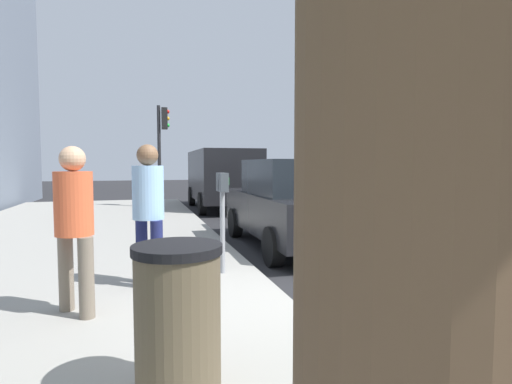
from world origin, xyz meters
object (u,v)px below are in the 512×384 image
(parked_van_far, at_px, (222,176))
(traffic_signal, at_px, (162,139))
(parking_meter, at_px, (222,201))
(pedestrian_at_meter, at_px, (148,203))
(pedestrian_bystander, at_px, (74,217))
(parked_sedan_near, at_px, (294,203))
(trash_bin, at_px, (178,320))

(parked_van_far, bearing_deg, traffic_signal, 90.85)
(parking_meter, xyz_separation_m, pedestrian_at_meter, (-0.33, 1.01, 0.03))
(pedestrian_bystander, distance_m, parked_sedan_near, 4.87)
(parking_meter, height_order, pedestrian_bystander, pedestrian_bystander)
(pedestrian_bystander, distance_m, trash_bin, 2.05)
(parked_sedan_near, bearing_deg, parking_meter, 138.04)
(pedestrian_at_meter, bearing_deg, parking_meter, -9.08)
(pedestrian_bystander, height_order, trash_bin, pedestrian_bystander)
(pedestrian_bystander, xyz_separation_m, parked_van_far, (10.61, -3.63, 0.11))
(parked_sedan_near, bearing_deg, pedestrian_at_meter, 129.92)
(parking_meter, distance_m, trash_bin, 3.11)
(parking_meter, bearing_deg, parked_sedan_near, -41.96)
(parked_sedan_near, height_order, parked_van_far, parked_van_far)
(pedestrian_at_meter, bearing_deg, trash_bin, -114.43)
(pedestrian_bystander, bearing_deg, parking_meter, -5.01)
(parked_van_far, bearing_deg, pedestrian_at_meter, 163.57)
(pedestrian_bystander, distance_m, parked_van_far, 11.22)
(parking_meter, bearing_deg, parked_van_far, -11.23)
(parked_van_far, xyz_separation_m, trash_bin, (-12.40, 2.77, -0.60))
(parked_sedan_near, xyz_separation_m, trash_bin, (-5.03, 2.77, -0.24))
(pedestrian_at_meter, bearing_deg, pedestrian_bystander, -159.17)
(trash_bin, bearing_deg, pedestrian_bystander, 25.70)
(pedestrian_at_meter, relative_size, parked_van_far, 0.34)
(pedestrian_at_meter, xyz_separation_m, traffic_signal, (9.76, -0.73, 1.38))
(pedestrian_bystander, relative_size, parked_sedan_near, 0.39)
(parked_sedan_near, relative_size, trash_bin, 4.37)
(parked_van_far, bearing_deg, trash_bin, 167.40)
(parked_sedan_near, relative_size, traffic_signal, 1.23)
(parked_van_far, relative_size, trash_bin, 5.20)
(parking_meter, xyz_separation_m, trash_bin, (-2.94, 0.89, -0.51))
(traffic_signal, distance_m, trash_bin, 12.53)
(pedestrian_bystander, relative_size, traffic_signal, 0.48)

